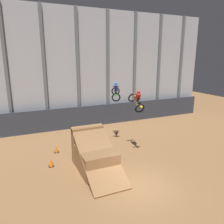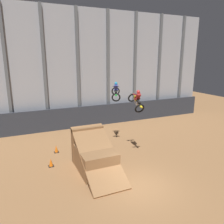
# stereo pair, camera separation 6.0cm
# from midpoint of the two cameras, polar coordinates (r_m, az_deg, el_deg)

# --- Properties ---
(ground_plane) EXTENTS (60.00, 60.00, 0.00)m
(ground_plane) POSITION_cam_midpoint_polar(r_m,az_deg,el_deg) (13.56, 7.24, -18.68)
(ground_plane) COLOR #996B42
(arena_back_wall) EXTENTS (32.00, 0.40, 12.25)m
(arena_back_wall) POSITION_cam_midpoint_polar(r_m,az_deg,el_deg) (23.51, -9.10, 10.97)
(arena_back_wall) COLOR #A3A8B2
(arena_back_wall) RESTS_ON ground_plane
(lower_barrier) EXTENTS (31.36, 0.20, 2.27)m
(lower_barrier) POSITION_cam_midpoint_polar(r_m,az_deg,el_deg) (23.57, -8.15, -1.30)
(lower_barrier) COLOR #2D333D
(lower_barrier) RESTS_ON ground_plane
(dirt_ramp) EXTENTS (2.29, 4.89, 2.70)m
(dirt_ramp) POSITION_cam_midpoint_polar(r_m,az_deg,el_deg) (15.03, -4.87, -11.16)
(dirt_ramp) COLOR olive
(dirt_ramp) RESTS_ON ground_plane
(rider_bike_left_air) EXTENTS (1.31, 1.86, 1.60)m
(rider_bike_left_air) POSITION_cam_midpoint_polar(r_m,az_deg,el_deg) (18.36, 0.92, 5.33)
(rider_bike_left_air) COLOR black
(rider_bike_right_air) EXTENTS (0.88, 1.88, 1.68)m
(rider_bike_right_air) POSITION_cam_midpoint_polar(r_m,az_deg,el_deg) (16.09, 6.35, 3.03)
(rider_bike_right_air) COLOR black
(traffic_cone_near_ramp) EXTENTS (0.36, 0.36, 0.58)m
(traffic_cone_near_ramp) POSITION_cam_midpoint_polar(r_m,az_deg,el_deg) (18.04, -14.44, -9.35)
(traffic_cone_near_ramp) COLOR black
(traffic_cone_near_ramp) RESTS_ON ground_plane
(traffic_cone_arena_edge) EXTENTS (0.36, 0.36, 0.58)m
(traffic_cone_arena_edge) POSITION_cam_midpoint_polar(r_m,az_deg,el_deg) (15.97, -15.75, -12.63)
(traffic_cone_arena_edge) COLOR black
(traffic_cone_arena_edge) RESTS_ON ground_plane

